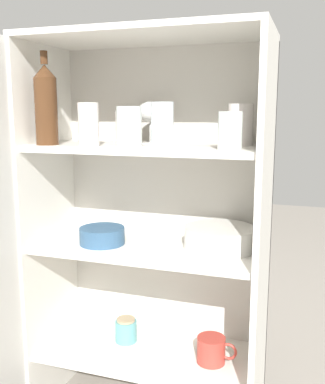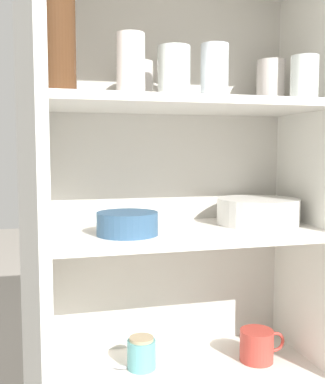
{
  "view_description": "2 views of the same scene",
  "coord_description": "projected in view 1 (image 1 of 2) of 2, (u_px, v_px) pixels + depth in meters",
  "views": [
    {
      "loc": [
        0.51,
        -1.18,
        1.06
      ],
      "look_at": [
        0.05,
        0.18,
        0.8
      ],
      "focal_mm": 42.0,
      "sensor_mm": 36.0,
      "label": 1
    },
    {
      "loc": [
        -0.33,
        -0.95,
        0.83
      ],
      "look_at": [
        -0.04,
        0.21,
        0.72
      ],
      "focal_mm": 42.0,
      "sensor_mm": 36.0,
      "label": 2
    }
  ],
  "objects": [
    {
      "name": "shelf_board_middle",
      "position": [
        148.0,
        247.0,
        1.5
      ],
      "size": [
        0.73,
        0.33,
        0.02
      ],
      "primitive_type": "cube",
      "color": "silver"
    },
    {
      "name": "cupboard_top_panel",
      "position": [
        147.0,
        36.0,
        1.38
      ],
      "size": [
        0.77,
        0.37,
        0.02
      ],
      "primitive_type": "cube",
      "color": "white",
      "rests_on": "cupboard_side_left"
    },
    {
      "name": "tumbler_glass_4",
      "position": [
        230.0,
        131.0,
        1.24
      ],
      "size": [
        0.07,
        0.07,
        0.11
      ],
      "color": "white",
      "rests_on": "shelf_board_upper"
    },
    {
      "name": "cupboard_back_panel",
      "position": [
        164.0,
        226.0,
        1.66
      ],
      "size": [
        0.77,
        0.02,
        1.28
      ],
      "primitive_type": "cube",
      "color": "silver",
      "rests_on": "ground_plane"
    },
    {
      "name": "cupboard_side_left",
      "position": [
        50.0,
        230.0,
        1.61
      ],
      "size": [
        0.02,
        0.37,
        1.28
      ],
      "primitive_type": "cube",
      "color": "white",
      "rests_on": "ground_plane"
    },
    {
      "name": "coffee_mug_primary",
      "position": [
        212.0,
        350.0,
        1.48
      ],
      "size": [
        0.13,
        0.09,
        0.09
      ],
      "color": "#BC3D33",
      "rests_on": "shelf_board_lower"
    },
    {
      "name": "shelf_board_upper",
      "position": [
        147.0,
        148.0,
        1.44
      ],
      "size": [
        0.73,
        0.33,
        0.02
      ],
      "primitive_type": "cube",
      "color": "silver"
    },
    {
      "name": "tumbler_glass_3",
      "position": [
        127.0,
        127.0,
        1.52
      ],
      "size": [
        0.08,
        0.08,
        0.11
      ],
      "color": "silver",
      "rests_on": "shelf_board_upper"
    },
    {
      "name": "tumbler_glass_5",
      "position": [
        88.0,
        125.0,
        1.37
      ],
      "size": [
        0.06,
        0.06,
        0.13
      ],
      "color": "silver",
      "rests_on": "shelf_board_upper"
    },
    {
      "name": "shelf_board_lower",
      "position": [
        149.0,
        352.0,
        1.57
      ],
      "size": [
        0.73,
        0.33,
        0.02
      ],
      "primitive_type": "cube",
      "color": "silver"
    },
    {
      "name": "tumbler_glass_2",
      "position": [
        162.0,
        124.0,
        1.35
      ],
      "size": [
        0.07,
        0.07,
        0.13
      ],
      "color": "white",
      "rests_on": "shelf_board_upper"
    },
    {
      "name": "cupboard_side_right",
      "position": [
        263.0,
        250.0,
        1.38
      ],
      "size": [
        0.02,
        0.37,
        1.28
      ],
      "primitive_type": "cube",
      "color": "white",
      "rests_on": "ground_plane"
    },
    {
      "name": "serving_spoon",
      "position": [
        104.0,
        331.0,
        1.69
      ],
      "size": [
        0.17,
        0.1,
        0.01
      ],
      "color": "silver",
      "rests_on": "shelf_board_lower"
    },
    {
      "name": "plate_stack_white",
      "position": [
        220.0,
        238.0,
        1.44
      ],
      "size": [
        0.23,
        0.23,
        0.07
      ],
      "color": "white",
      "rests_on": "shelf_board_middle"
    },
    {
      "name": "mixing_bowl_large",
      "position": [
        102.0,
        235.0,
        1.5
      ],
      "size": [
        0.15,
        0.15,
        0.06
      ],
      "color": "#33567A",
      "rests_on": "shelf_board_middle"
    },
    {
      "name": "tumbler_glass_0",
      "position": [
        240.0,
        125.0,
        1.4
      ],
      "size": [
        0.08,
        0.08,
        0.13
      ],
      "color": "silver",
      "rests_on": "shelf_board_upper"
    },
    {
      "name": "wine_glass_0",
      "position": [
        150.0,
        114.0,
        1.47
      ],
      "size": [
        0.08,
        0.08,
        0.14
      ],
      "color": "white",
      "rests_on": "shelf_board_upper"
    },
    {
      "name": "tumbler_glass_1",
      "position": [
        129.0,
        126.0,
        1.38
      ],
      "size": [
        0.08,
        0.08,
        0.12
      ],
      "color": "white",
      "rests_on": "shelf_board_upper"
    },
    {
      "name": "wine_bottle",
      "position": [
        46.0,
        104.0,
        1.42
      ],
      "size": [
        0.07,
        0.07,
        0.29
      ],
      "color": "#4C2D19",
      "rests_on": "shelf_board_upper"
    },
    {
      "name": "storage_jar",
      "position": [
        126.0,
        330.0,
        1.62
      ],
      "size": [
        0.08,
        0.08,
        0.09
      ],
      "color": "#5BA3A8",
      "rests_on": "shelf_board_lower"
    }
  ]
}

